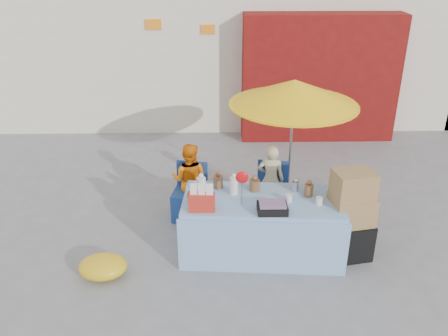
{
  "coord_description": "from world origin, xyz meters",
  "views": [
    {
      "loc": [
        0.01,
        -5.38,
        3.9
      ],
      "look_at": [
        0.14,
        0.6,
        1.0
      ],
      "focal_mm": 38.0,
      "sensor_mm": 36.0,
      "label": 1
    }
  ],
  "objects_px": {
    "vendor_beige": "(271,179)",
    "box_stack": "(350,218)",
    "vendor_orange": "(189,179)",
    "umbrella": "(294,93)",
    "chair_left": "(190,202)",
    "market_table": "(261,225)",
    "chair_right": "(271,201)"
  },
  "relations": [
    {
      "from": "box_stack",
      "to": "chair_right",
      "type": "bearing_deg",
      "value": 131.07
    },
    {
      "from": "vendor_beige",
      "to": "box_stack",
      "type": "relative_size",
      "value": 0.89
    },
    {
      "from": "market_table",
      "to": "vendor_orange",
      "type": "height_order",
      "value": "market_table"
    },
    {
      "from": "market_table",
      "to": "chair_left",
      "type": "height_order",
      "value": "market_table"
    },
    {
      "from": "vendor_beige",
      "to": "box_stack",
      "type": "distance_m",
      "value": 1.49
    },
    {
      "from": "vendor_orange",
      "to": "umbrella",
      "type": "distance_m",
      "value": 2.03
    },
    {
      "from": "market_table",
      "to": "vendor_beige",
      "type": "height_order",
      "value": "market_table"
    },
    {
      "from": "market_table",
      "to": "vendor_orange",
      "type": "xyz_separation_m",
      "value": [
        -1.01,
        1.06,
        0.16
      ]
    },
    {
      "from": "vendor_beige",
      "to": "umbrella",
      "type": "xyz_separation_m",
      "value": [
        0.3,
        0.15,
        1.33
      ]
    },
    {
      "from": "box_stack",
      "to": "vendor_orange",
      "type": "bearing_deg",
      "value": 151.39
    },
    {
      "from": "vendor_beige",
      "to": "umbrella",
      "type": "height_order",
      "value": "umbrella"
    },
    {
      "from": "chair_left",
      "to": "box_stack",
      "type": "distance_m",
      "value": 2.42
    },
    {
      "from": "market_table",
      "to": "umbrella",
      "type": "height_order",
      "value": "umbrella"
    },
    {
      "from": "chair_left",
      "to": "box_stack",
      "type": "height_order",
      "value": "box_stack"
    },
    {
      "from": "market_table",
      "to": "box_stack",
      "type": "distance_m",
      "value": 1.17
    },
    {
      "from": "chair_left",
      "to": "box_stack",
      "type": "bearing_deg",
      "value": -14.71
    },
    {
      "from": "box_stack",
      "to": "umbrella",
      "type": "bearing_deg",
      "value": 114.8
    },
    {
      "from": "market_table",
      "to": "vendor_beige",
      "type": "distance_m",
      "value": 1.09
    },
    {
      "from": "market_table",
      "to": "chair_left",
      "type": "xyz_separation_m",
      "value": [
        -1.01,
        0.92,
        -0.17
      ]
    },
    {
      "from": "chair_left",
      "to": "vendor_orange",
      "type": "xyz_separation_m",
      "value": [
        -0.0,
        0.13,
        0.33
      ]
    },
    {
      "from": "chair_left",
      "to": "vendor_beige",
      "type": "relative_size",
      "value": 0.75
    },
    {
      "from": "umbrella",
      "to": "box_stack",
      "type": "relative_size",
      "value": 1.64
    },
    {
      "from": "market_table",
      "to": "umbrella",
      "type": "relative_size",
      "value": 1.06
    },
    {
      "from": "market_table",
      "to": "box_stack",
      "type": "height_order",
      "value": "market_table"
    },
    {
      "from": "chair_right",
      "to": "box_stack",
      "type": "relative_size",
      "value": 0.67
    },
    {
      "from": "vendor_beige",
      "to": "umbrella",
      "type": "relative_size",
      "value": 0.54
    },
    {
      "from": "chair_right",
      "to": "market_table",
      "type": "bearing_deg",
      "value": -93.61
    },
    {
      "from": "vendor_beige",
      "to": "box_stack",
      "type": "height_order",
      "value": "box_stack"
    },
    {
      "from": "vendor_beige",
      "to": "chair_left",
      "type": "bearing_deg",
      "value": 17.28
    },
    {
      "from": "umbrella",
      "to": "box_stack",
      "type": "distance_m",
      "value": 1.96
    },
    {
      "from": "chair_left",
      "to": "box_stack",
      "type": "xyz_separation_m",
      "value": [
        2.16,
        -1.05,
        0.33
      ]
    },
    {
      "from": "market_table",
      "to": "chair_right",
      "type": "relative_size",
      "value": 2.61
    }
  ]
}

